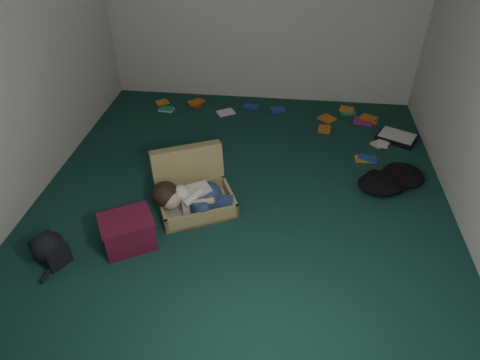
# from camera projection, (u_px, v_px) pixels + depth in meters

# --- Properties ---
(floor) EXTENTS (4.50, 4.50, 0.00)m
(floor) POSITION_uv_depth(u_px,v_px,m) (242.00, 199.00, 4.19)
(floor) COLOR #133830
(floor) RESTS_ON ground
(wall_back) EXTENTS (4.50, 0.00, 4.50)m
(wall_back) POSITION_uv_depth(u_px,v_px,m) (263.00, 0.00, 5.19)
(wall_back) COLOR silver
(wall_back) RESTS_ON ground
(wall_front) EXTENTS (4.50, 0.00, 4.50)m
(wall_front) POSITION_uv_depth(u_px,v_px,m) (175.00, 311.00, 1.62)
(wall_front) COLOR silver
(wall_front) RESTS_ON ground
(wall_left) EXTENTS (0.00, 4.50, 4.50)m
(wall_left) POSITION_uv_depth(u_px,v_px,m) (6.00, 62.00, 3.59)
(wall_left) COLOR silver
(wall_left) RESTS_ON ground
(suitcase) EXTENTS (0.90, 0.89, 0.50)m
(suitcase) POSITION_uv_depth(u_px,v_px,m) (193.00, 189.00, 4.08)
(suitcase) COLOR tan
(suitcase) RESTS_ON floor
(person) EXTENTS (0.76, 0.42, 0.31)m
(person) POSITION_uv_depth(u_px,v_px,m) (192.00, 197.00, 3.91)
(person) COLOR silver
(person) RESTS_ON suitcase
(maroon_bin) EXTENTS (0.54, 0.51, 0.30)m
(maroon_bin) POSITION_uv_depth(u_px,v_px,m) (128.00, 232.00, 3.61)
(maroon_bin) COLOR #5B1229
(maroon_bin) RESTS_ON floor
(backpack) EXTENTS (0.45, 0.42, 0.21)m
(backpack) POSITION_uv_depth(u_px,v_px,m) (50.00, 250.00, 3.50)
(backpack) COLOR black
(backpack) RESTS_ON floor
(clothing_pile) EXTENTS (0.49, 0.40, 0.15)m
(clothing_pile) POSITION_uv_depth(u_px,v_px,m) (394.00, 181.00, 4.30)
(clothing_pile) COLOR black
(clothing_pile) RESTS_ON floor
(paper_tray) EXTENTS (0.53, 0.48, 0.06)m
(paper_tray) POSITION_uv_depth(u_px,v_px,m) (397.00, 137.00, 5.06)
(paper_tray) COLOR black
(paper_tray) RESTS_ON floor
(book_scatter) EXTENTS (3.01, 1.35, 0.02)m
(book_scatter) POSITION_uv_depth(u_px,v_px,m) (286.00, 118.00, 5.47)
(book_scatter) COLOR orange
(book_scatter) RESTS_ON floor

